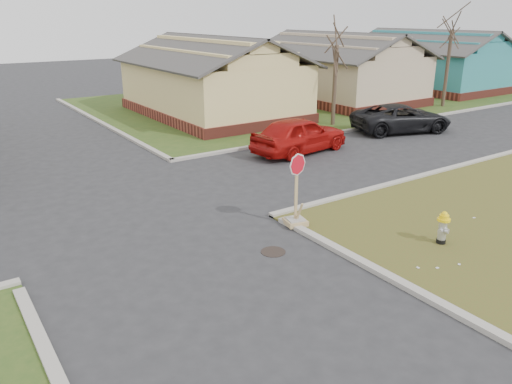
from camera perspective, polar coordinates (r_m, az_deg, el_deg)
ground at (r=12.31m, az=-7.83°, el=-8.51°), size 120.00×120.00×0.00m
verge_far_right at (r=38.96m, az=9.72°, el=10.92°), size 37.00×19.00×0.05m
curbs at (r=16.58m, az=-15.62°, el=-1.47°), size 80.00×40.00×0.12m
manhole at (r=12.93m, az=1.97°, el=-6.84°), size 0.64×0.64×0.01m
side_house_yellow at (r=30.34m, az=-5.11°, el=12.81°), size 7.60×11.60×4.70m
side_house_tan at (r=36.25m, az=9.23°, el=13.76°), size 7.60×11.60×4.70m
side_house_teal at (r=43.67m, az=19.18°, el=13.93°), size 7.60×11.60×4.70m
tree_mid_right at (r=27.61m, az=8.97°, el=11.90°), size 0.22×0.22×4.20m
tree_far_right at (r=35.29m, az=21.00°, el=12.99°), size 0.22×0.22×4.76m
fire_hydrant at (r=13.98m, az=20.59°, el=-3.64°), size 0.34×0.34×0.90m
stop_sign at (r=14.31m, az=4.57°, el=-2.00°), size 0.60×0.59×2.12m
red_sedan at (r=22.03m, az=5.00°, el=6.55°), size 4.89×2.47×1.60m
dark_pickup at (r=27.07m, az=16.30°, el=8.12°), size 5.62×3.84×1.43m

